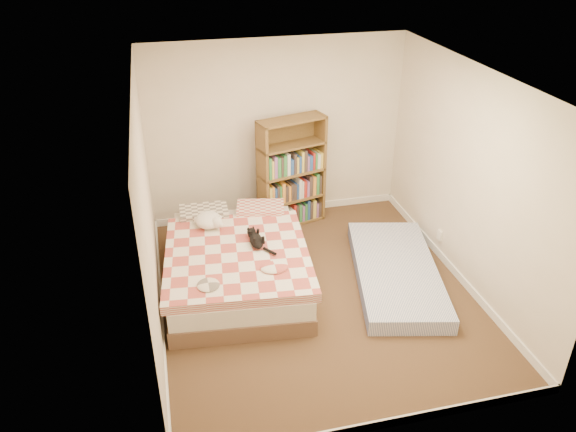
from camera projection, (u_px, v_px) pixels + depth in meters
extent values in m
cube|color=#45351D|center=(315.00, 292.00, 6.49)|extent=(3.50, 4.00, 0.01)
cube|color=white|center=(321.00, 78.00, 5.29)|extent=(3.50, 4.00, 0.01)
cube|color=beige|center=(277.00, 131.00, 7.59)|extent=(3.50, 0.01, 2.50)
cube|color=beige|center=(393.00, 314.00, 4.19)|extent=(3.50, 0.01, 2.50)
cube|color=beige|center=(148.00, 215.00, 5.53)|extent=(0.01, 4.00, 2.50)
cube|color=beige|center=(469.00, 180.00, 6.25)|extent=(0.01, 4.00, 2.50)
cube|color=white|center=(278.00, 210.00, 8.16)|extent=(3.50, 0.02, 0.10)
cube|color=white|center=(379.00, 424.00, 4.77)|extent=(3.50, 0.02, 0.10)
cube|color=white|center=(162.00, 311.00, 6.11)|extent=(0.02, 4.00, 0.10)
cube|color=white|center=(453.00, 269.00, 6.82)|extent=(0.02, 4.00, 0.10)
cube|color=white|center=(440.00, 235.00, 7.04)|extent=(0.03, 0.09, 0.13)
cube|color=brown|center=(238.00, 275.00, 6.63)|extent=(1.72, 2.31, 0.20)
cube|color=silver|center=(237.00, 261.00, 6.53)|extent=(1.69, 2.26, 0.22)
cube|color=#B84D44|center=(236.00, 249.00, 6.45)|extent=(1.76, 1.93, 0.11)
cube|color=#675F57|center=(198.00, 216.00, 7.06)|extent=(0.63, 0.44, 0.16)
cube|color=#B84D44|center=(254.00, 210.00, 7.20)|extent=(0.63, 0.44, 0.16)
cube|color=brown|center=(260.00, 176.00, 7.49)|extent=(0.12, 0.31, 1.53)
cube|color=brown|center=(323.00, 170.00, 7.67)|extent=(0.12, 0.31, 1.53)
cube|color=brown|center=(289.00, 168.00, 7.70)|extent=(0.89, 0.26, 1.53)
cube|color=brown|center=(291.00, 221.00, 7.94)|extent=(0.97, 0.54, 0.03)
cube|color=brown|center=(292.00, 172.00, 7.58)|extent=(0.97, 0.54, 0.03)
cube|color=brown|center=(292.00, 120.00, 7.22)|extent=(0.97, 0.54, 0.03)
cube|color=#6774AC|center=(396.00, 272.00, 6.69)|extent=(1.38, 2.23, 0.19)
ellipsoid|color=black|center=(256.00, 240.00, 6.40)|extent=(0.19, 0.35, 0.11)
sphere|color=black|center=(253.00, 232.00, 6.55)|extent=(0.12, 0.12, 0.10)
cone|color=black|center=(250.00, 228.00, 6.55)|extent=(0.04, 0.04, 0.04)
cone|color=black|center=(255.00, 227.00, 6.56)|extent=(0.04, 0.04, 0.04)
cylinder|color=black|center=(268.00, 252.00, 6.24)|extent=(0.05, 0.19, 0.04)
ellipsoid|color=white|center=(209.00, 220.00, 6.76)|extent=(0.34, 0.37, 0.17)
sphere|color=white|center=(218.00, 222.00, 6.68)|extent=(0.14, 0.14, 0.13)
sphere|color=white|center=(222.00, 225.00, 6.66)|extent=(0.07, 0.07, 0.06)
sphere|color=white|center=(196.00, 220.00, 6.80)|extent=(0.08, 0.08, 0.08)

